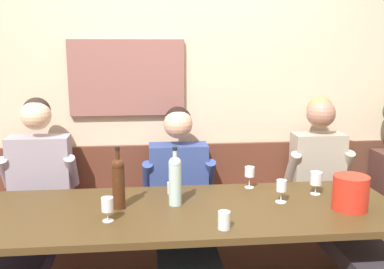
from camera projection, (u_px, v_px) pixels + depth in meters
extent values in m
cube|color=beige|center=(178.00, 85.00, 3.44)|extent=(6.80, 0.08, 2.80)
cube|color=#895750|center=(127.00, 78.00, 3.33)|extent=(0.88, 0.04, 0.58)
cube|color=brown|center=(179.00, 200.00, 3.57)|extent=(6.80, 0.03, 0.93)
cube|color=brown|center=(181.00, 239.00, 3.40)|extent=(2.86, 0.42, 0.44)
cube|color=brown|center=(181.00, 210.00, 3.35)|extent=(2.80, 0.39, 0.05)
cube|color=brown|center=(179.00, 172.00, 3.49)|extent=(2.86, 0.04, 0.45)
cube|color=#44331A|center=(190.00, 212.00, 2.62)|extent=(2.56, 0.88, 0.04)
cylinder|color=#482B19|center=(7.00, 250.00, 2.94)|extent=(0.07, 0.07, 0.71)
cylinder|color=#443321|center=(350.00, 235.00, 3.18)|extent=(0.07, 0.07, 0.71)
cube|color=#28253F|center=(21.00, 258.00, 2.66)|extent=(0.37, 1.14, 0.11)
cube|color=gray|center=(41.00, 175.00, 3.19)|extent=(0.44, 0.20, 0.58)
sphere|color=beige|center=(36.00, 115.00, 3.09)|extent=(0.21, 0.21, 0.21)
sphere|color=black|center=(37.00, 111.00, 3.11)|extent=(0.20, 0.20, 0.20)
cylinder|color=gray|center=(6.00, 173.00, 3.12)|extent=(0.08, 0.20, 0.27)
cylinder|color=gray|center=(72.00, 171.00, 3.16)|extent=(0.08, 0.20, 0.27)
cube|color=#24333D|center=(186.00, 250.00, 2.76)|extent=(0.37, 1.14, 0.11)
cube|color=navy|center=(178.00, 176.00, 3.30)|extent=(0.44, 0.21, 0.49)
sphere|color=#DFA68A|center=(178.00, 124.00, 3.21)|extent=(0.21, 0.21, 0.21)
sphere|color=black|center=(178.00, 120.00, 3.22)|extent=(0.20, 0.20, 0.20)
cylinder|color=navy|center=(148.00, 176.00, 3.23)|extent=(0.08, 0.20, 0.27)
cylinder|color=navy|center=(209.00, 175.00, 3.28)|extent=(0.08, 0.20, 0.27)
cube|color=#342F37|center=(350.00, 242.00, 2.87)|extent=(0.33, 1.14, 0.11)
cube|color=#9D9485|center=(317.00, 168.00, 3.40)|extent=(0.40, 0.19, 0.55)
sphere|color=#A57360|center=(321.00, 113.00, 3.30)|extent=(0.22, 0.22, 0.22)
sphere|color=#997B49|center=(320.00, 109.00, 3.32)|extent=(0.20, 0.20, 0.20)
cylinder|color=#9D9485|center=(293.00, 167.00, 3.33)|extent=(0.08, 0.20, 0.27)
cylinder|color=#9D9485|center=(346.00, 165.00, 3.38)|extent=(0.08, 0.20, 0.27)
cylinder|color=red|center=(350.00, 193.00, 2.59)|extent=(0.21, 0.21, 0.21)
cylinder|color=#ABCBC8|center=(175.00, 185.00, 2.66)|extent=(0.08, 0.08, 0.25)
sphere|color=#ABCBC8|center=(175.00, 163.00, 2.63)|extent=(0.08, 0.08, 0.08)
cylinder|color=#ABCBC8|center=(175.00, 156.00, 2.62)|extent=(0.03, 0.03, 0.07)
cylinder|color=black|center=(175.00, 149.00, 2.61)|extent=(0.03, 0.03, 0.02)
cylinder|color=#422210|center=(119.00, 188.00, 2.60)|extent=(0.08, 0.08, 0.26)
sphere|color=#422210|center=(118.00, 165.00, 2.57)|extent=(0.08, 0.08, 0.08)
cylinder|color=#422210|center=(118.00, 157.00, 2.56)|extent=(0.03, 0.03, 0.08)
cylinder|color=black|center=(117.00, 148.00, 2.55)|extent=(0.03, 0.03, 0.02)
cylinder|color=silver|center=(108.00, 221.00, 2.43)|extent=(0.06, 0.06, 0.00)
cylinder|color=silver|center=(108.00, 216.00, 2.42)|extent=(0.01, 0.01, 0.06)
cylinder|color=silver|center=(107.00, 204.00, 2.41)|extent=(0.07, 0.07, 0.08)
cylinder|color=silver|center=(315.00, 194.00, 2.87)|extent=(0.06, 0.06, 0.00)
cylinder|color=silver|center=(316.00, 189.00, 2.86)|extent=(0.01, 0.01, 0.06)
cylinder|color=silver|center=(316.00, 178.00, 2.85)|extent=(0.08, 0.08, 0.08)
cylinder|color=#EBE790|center=(316.00, 182.00, 2.85)|extent=(0.07, 0.07, 0.03)
cylinder|color=silver|center=(249.00, 187.00, 3.00)|extent=(0.06, 0.06, 0.00)
cylinder|color=silver|center=(249.00, 182.00, 2.99)|extent=(0.01, 0.01, 0.08)
cylinder|color=silver|center=(250.00, 172.00, 2.98)|extent=(0.07, 0.07, 0.07)
cylinder|color=#DED885|center=(250.00, 175.00, 2.98)|extent=(0.06, 0.06, 0.02)
cylinder|color=silver|center=(281.00, 202.00, 2.72)|extent=(0.07, 0.07, 0.00)
cylinder|color=silver|center=(281.00, 196.00, 2.71)|extent=(0.01, 0.01, 0.07)
cylinder|color=silver|center=(281.00, 186.00, 2.70)|extent=(0.06, 0.06, 0.07)
cylinder|color=#DFDE7F|center=(281.00, 189.00, 2.70)|extent=(0.06, 0.06, 0.03)
cylinder|color=silver|center=(172.00, 188.00, 2.88)|extent=(0.07, 0.07, 0.08)
cylinder|color=silver|center=(224.00, 220.00, 2.32)|extent=(0.07, 0.07, 0.10)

